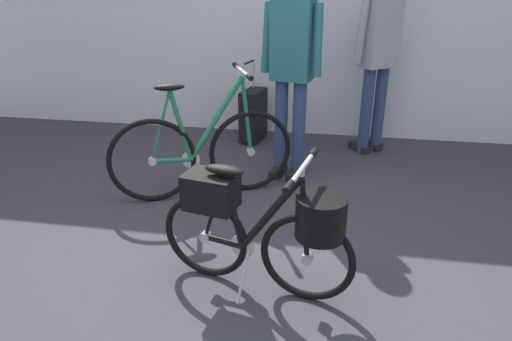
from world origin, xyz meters
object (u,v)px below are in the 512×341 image
Objects in this scene: display_bike_left at (202,151)px; rolling_suitcase at (253,115)px; visitor_browsing at (379,49)px; visitor_near_wall at (292,60)px; folding_bike_foreground at (262,223)px.

display_bike_left is 1.60× the size of rolling_suitcase.
visitor_browsing is 2.09× the size of rolling_suitcase.
visitor_near_wall is 1.19m from rolling_suitcase.
display_bike_left is 0.76× the size of visitor_near_wall.
rolling_suitcase is at bearing 119.11° from visitor_near_wall.
rolling_suitcase reaches higher than folding_bike_foreground.
visitor_near_wall is at bearing -60.89° from rolling_suitcase.
visitor_browsing is at bearing 41.95° from display_bike_left.
folding_bike_foreground is 1.33× the size of rolling_suitcase.
visitor_near_wall is 1.02m from visitor_browsing.
rolling_suitcase is at bearing 101.05° from folding_bike_foreground.
visitor_browsing is (0.73, 0.71, -0.01)m from visitor_near_wall.
visitor_browsing is 1.40m from rolling_suitcase.
visitor_browsing reaches higher than folding_bike_foreground.
display_bike_left is at bearing -97.05° from rolling_suitcase.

